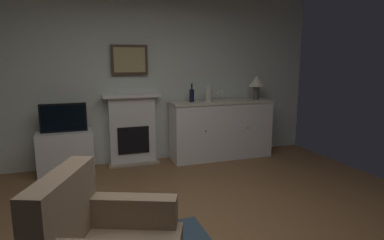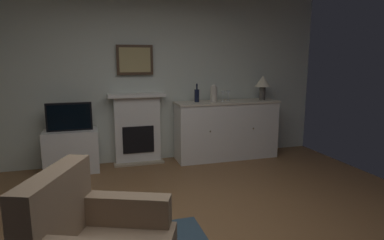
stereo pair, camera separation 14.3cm
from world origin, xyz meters
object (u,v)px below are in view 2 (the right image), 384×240
Objects in this scene: framed_picture at (135,60)px; table_lamp at (263,83)px; fireplace_unit at (137,129)px; wine_glass_left at (223,94)px; wine_bottle at (197,95)px; tv_set at (69,117)px; sideboard_cabinet at (226,130)px; wine_glass_center at (228,93)px; tv_cabinet at (72,151)px; vase_decorative at (214,93)px.

table_lamp is (2.07, -0.22, -0.38)m from framed_picture.
wine_glass_left is at bearing -8.43° from fireplace_unit.
wine_glass_left is (1.35, -0.20, 0.52)m from fireplace_unit.
wine_glass_left is at bearing -8.82° from wine_bottle.
framed_picture is 0.89× the size of tv_set.
sideboard_cabinet is 0.60m from wine_glass_left.
table_lamp is 0.73m from wine_glass_left.
wine_glass_center is at bearing 0.58° from tv_set.
wine_glass_center is at bearing 19.67° from wine_glass_left.
tv_cabinet is at bearing 179.64° from sideboard_cabinet.
wine_glass_left is 0.22× the size of tv_cabinet.
fireplace_unit is 2.18m from table_lamp.
table_lamp reaches higher than sideboard_cabinet.
framed_picture is 1.57m from wine_glass_center.
tv_cabinet is at bearing 179.72° from table_lamp.
tv_set is at bearing -178.50° from wine_bottle.
fireplace_unit is at bearing 175.10° from table_lamp.
fireplace_unit is 3.91× the size of vase_decorative.
sideboard_cabinet is at bearing 15.40° from wine_glass_left.
wine_glass_left is at bearing -0.94° from tv_cabinet.
wine_glass_center is at bearing -6.29° from fireplace_unit.
fireplace_unit is 1.03m from tv_set.
fireplace_unit is at bearing -90.00° from framed_picture.
table_lamp is 3.07m from tv_set.
framed_picture reaches higher than sideboard_cabinet.
fireplace_unit is at bearing 172.95° from sideboard_cabinet.
wine_glass_left is at bearing 9.20° from vase_decorative.
fireplace_unit is 6.67× the size of wine_glass_center.
vase_decorative is at bearing -1.11° from tv_set.
framed_picture is at bearing 90.00° from fireplace_unit.
wine_bottle reaches higher than fireplace_unit.
fireplace_unit reaches higher than sideboard_cabinet.
table_lamp reaches higher than wine_glass_left.
wine_glass_left is at bearing -10.30° from framed_picture.
fireplace_unit is at bearing 10.77° from tv_set.
wine_glass_center is (-0.61, 0.02, -0.16)m from table_lamp.
framed_picture is 1.37× the size of table_lamp.
table_lamp is 1.15m from wine_bottle.
tv_cabinet is (-2.16, 0.06, -0.78)m from vase_decorative.
wine_bottle is at bearing 177.24° from wine_glass_center.
wine_glass_center is 0.27× the size of tv_set.
framed_picture is 1.90× the size of wine_bottle.
wine_bottle is 1.92m from tv_set.
vase_decorative reaches higher than sideboard_cabinet.
vase_decorative is (1.18, -0.27, -0.52)m from framed_picture.
tv_set is at bearing 179.64° from wine_glass_left.
framed_picture is 1.47m from wine_glass_left.
fireplace_unit is at bearing 171.57° from wine_glass_left.
tv_cabinet is at bearing 90.00° from tv_set.
sideboard_cabinet is 10.29× the size of wine_glass_center.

